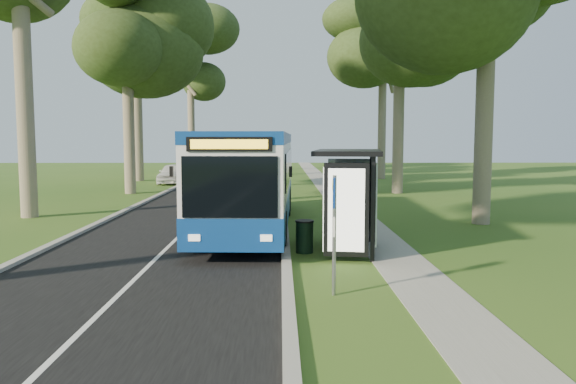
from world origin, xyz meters
name	(u,v)px	position (x,y,z in m)	size (l,w,h in m)	color
ground	(286,257)	(0.00, 0.00, 0.00)	(120.00, 120.00, 0.00)	#345B1C
road	(206,210)	(-3.50, 10.00, 0.01)	(7.00, 100.00, 0.02)	black
kerb_east	(284,209)	(0.00, 10.00, 0.06)	(0.25, 100.00, 0.12)	#9E9B93
kerb_west	(128,209)	(-7.00, 10.00, 0.06)	(0.25, 100.00, 0.12)	#9E9B93
centre_line	(206,210)	(-3.50, 10.00, 0.02)	(0.12, 100.00, 0.01)	white
footpath	(350,210)	(3.00, 10.00, 0.01)	(1.50, 100.00, 0.02)	gray
bus	(252,179)	(-1.20, 5.29, 1.77)	(3.13, 12.98, 3.42)	white
bus_stop_sign	(334,221)	(0.95, -3.72, 1.56)	(0.11, 0.35, 2.49)	gray
bus_shelter	(355,181)	(1.94, 0.43, 2.06)	(2.30, 3.62, 2.91)	black
litter_bin	(304,236)	(0.53, 0.64, 0.47)	(0.53, 0.53, 0.93)	black
car_white	(173,173)	(-7.90, 25.32, 0.73)	(1.72, 4.28, 1.46)	white
car_silver	(192,166)	(-8.06, 35.40, 0.76)	(1.61, 4.62, 1.52)	#AAAEB2
tree_west_c	(126,16)	(-9.00, 18.00, 10.25)	(5.20, 5.20, 13.83)	#7A6B56
tree_west_e	(190,61)	(-8.50, 38.00, 10.43)	(5.20, 5.20, 14.07)	#7A6B56
tree_east_c	(400,18)	(6.80, 18.00, 10.19)	(5.20, 5.20, 13.74)	#7A6B56
tree_east_d	(383,53)	(8.00, 30.00, 10.00)	(5.20, 5.20, 13.49)	#7A6B56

